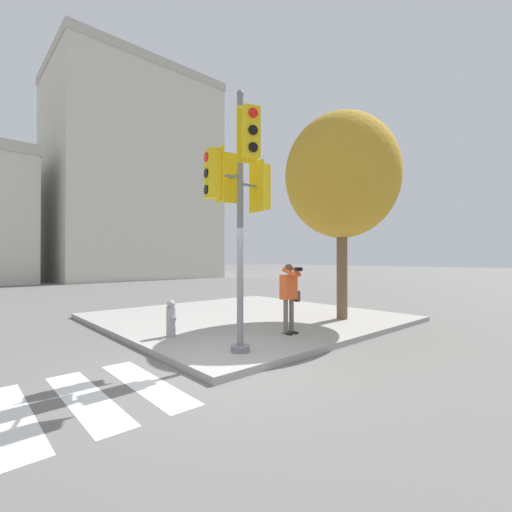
{
  "coord_description": "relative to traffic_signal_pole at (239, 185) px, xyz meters",
  "views": [
    {
      "loc": [
        -3.46,
        -4.73,
        1.91
      ],
      "look_at": [
        1.23,
        0.48,
        1.97
      ],
      "focal_mm": 24.0,
      "sensor_mm": 36.0,
      "label": 1
    }
  ],
  "objects": [
    {
      "name": "person_photographer",
      "position": [
        1.88,
        0.4,
        -2.21
      ],
      "size": [
        0.58,
        0.54,
        1.65
      ],
      "color": "black",
      "rests_on": "sidewalk_corner"
    },
    {
      "name": "sidewalk_corner",
      "position": [
        2.81,
        3.12,
        -3.26
      ],
      "size": [
        8.0,
        8.0,
        0.13
      ],
      "color": "#9E9B96",
      "rests_on": "ground_plane"
    },
    {
      "name": "ground_plane",
      "position": [
        -0.69,
        -0.38,
        -3.33
      ],
      "size": [
        160.0,
        160.0,
        0.0
      ],
      "primitive_type": "plane",
      "color": "slate"
    },
    {
      "name": "traffic_signal_pole",
      "position": [
        0.0,
        0.0,
        0.0
      ],
      "size": [
        1.4,
        1.39,
        5.03
      ],
      "color": "slate",
      "rests_on": "sidewalk_corner"
    },
    {
      "name": "building_right",
      "position": [
        9.57,
        28.82,
        6.65
      ],
      "size": [
        14.81,
        11.65,
        19.93
      ],
      "color": "beige",
      "rests_on": "ground_plane"
    },
    {
      "name": "street_tree",
      "position": [
        4.51,
        0.71,
        1.03
      ],
      "size": [
        3.35,
        3.35,
        6.09
      ],
      "color": "brown",
      "rests_on": "sidewalk_corner"
    },
    {
      "name": "fire_hydrant",
      "position": [
        -0.35,
        2.02,
        -2.78
      ],
      "size": [
        0.21,
        0.27,
        0.83
      ],
      "color": "#99999E",
      "rests_on": "sidewalk_corner"
    }
  ]
}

